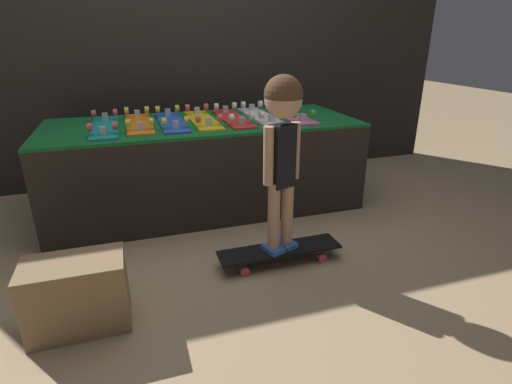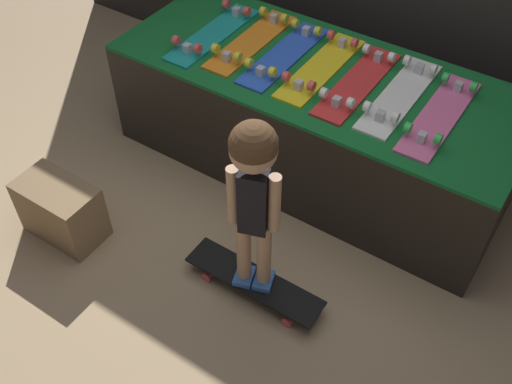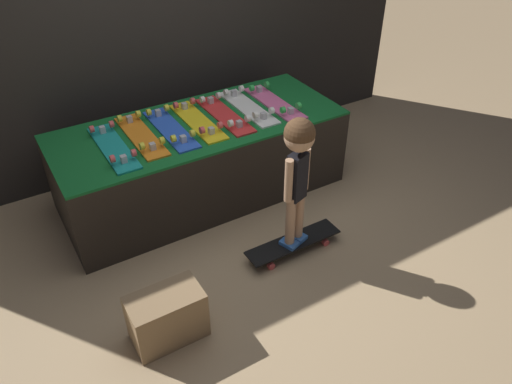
# 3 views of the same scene
# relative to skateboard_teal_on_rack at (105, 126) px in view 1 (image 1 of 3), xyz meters

# --- Properties ---
(ground_plane) EXTENTS (16.00, 16.00, 0.00)m
(ground_plane) POSITION_rel_skateboard_teal_on_rack_xyz_m (0.69, -0.58, -0.69)
(ground_plane) COLOR tan
(back_wall) EXTENTS (5.06, 0.10, 2.37)m
(back_wall) POSITION_rel_skateboard_teal_on_rack_xyz_m (0.69, 0.78, 0.50)
(back_wall) COLOR black
(back_wall) RESTS_ON ground_plane
(display_rack) EXTENTS (2.28, 0.92, 0.67)m
(display_rack) POSITION_rel_skateboard_teal_on_rack_xyz_m (0.69, 0.03, -0.35)
(display_rack) COLOR black
(display_rack) RESTS_ON ground_plane
(skateboard_teal_on_rack) EXTENTS (0.18, 0.73, 0.09)m
(skateboard_teal_on_rack) POSITION_rel_skateboard_teal_on_rack_xyz_m (0.00, 0.00, 0.00)
(skateboard_teal_on_rack) COLOR teal
(skateboard_teal_on_rack) RESTS_ON display_rack
(skateboard_orange_on_rack) EXTENTS (0.18, 0.73, 0.09)m
(skateboard_orange_on_rack) POSITION_rel_skateboard_teal_on_rack_xyz_m (0.23, 0.06, 0.00)
(skateboard_orange_on_rack) COLOR orange
(skateboard_orange_on_rack) RESTS_ON display_rack
(skateboard_blue_on_rack) EXTENTS (0.18, 0.73, 0.09)m
(skateboard_blue_on_rack) POSITION_rel_skateboard_teal_on_rack_xyz_m (0.46, 0.04, 0.00)
(skateboard_blue_on_rack) COLOR blue
(skateboard_blue_on_rack) RESTS_ON display_rack
(skateboard_yellow_on_rack) EXTENTS (0.18, 0.73, 0.09)m
(skateboard_yellow_on_rack) POSITION_rel_skateboard_teal_on_rack_xyz_m (0.69, 0.05, 0.00)
(skateboard_yellow_on_rack) COLOR yellow
(skateboard_yellow_on_rack) RESTS_ON display_rack
(skateboard_red_on_rack) EXTENTS (0.18, 0.73, 0.09)m
(skateboard_red_on_rack) POSITION_rel_skateboard_teal_on_rack_xyz_m (0.92, 0.03, 0.00)
(skateboard_red_on_rack) COLOR red
(skateboard_red_on_rack) RESTS_ON display_rack
(skateboard_white_on_rack) EXTENTS (0.18, 0.73, 0.09)m
(skateboard_white_on_rack) POSITION_rel_skateboard_teal_on_rack_xyz_m (1.15, 0.05, 0.00)
(skateboard_white_on_rack) COLOR white
(skateboard_white_on_rack) RESTS_ON display_rack
(skateboard_pink_on_rack) EXTENTS (0.18, 0.73, 0.09)m
(skateboard_pink_on_rack) POSITION_rel_skateboard_teal_on_rack_xyz_m (1.38, 0.01, 0.00)
(skateboard_pink_on_rack) COLOR pink
(skateboard_pink_on_rack) RESTS_ON display_rack
(skateboard_on_floor) EXTENTS (0.74, 0.18, 0.09)m
(skateboard_on_floor) POSITION_rel_skateboard_teal_on_rack_xyz_m (0.93, -0.97, -0.61)
(skateboard_on_floor) COLOR black
(skateboard_on_floor) RESTS_ON ground_plane
(child) EXTENTS (0.23, 0.20, 1.00)m
(child) POSITION_rel_skateboard_teal_on_rack_xyz_m (0.93, -0.97, 0.10)
(child) COLOR #3870C6
(child) RESTS_ON skateboard_on_floor
(storage_box) EXTENTS (0.44, 0.25, 0.34)m
(storage_box) POSITION_rel_skateboard_teal_on_rack_xyz_m (-0.15, -1.21, -0.52)
(storage_box) COLOR #8E704C
(storage_box) RESTS_ON ground_plane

